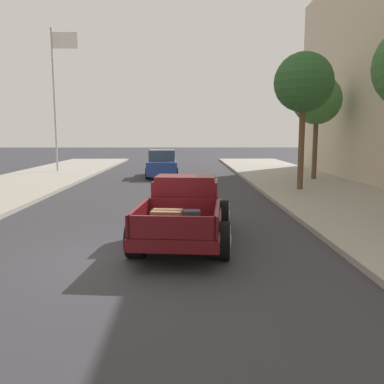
# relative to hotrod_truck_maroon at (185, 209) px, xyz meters

# --- Properties ---
(ground_plane) EXTENTS (140.00, 140.00, 0.00)m
(ground_plane) POSITION_rel_hotrod_truck_maroon_xyz_m (-1.16, -1.54, -0.75)
(ground_plane) COLOR #333338
(hotrod_truck_maroon) EXTENTS (2.49, 5.05, 1.58)m
(hotrod_truck_maroon) POSITION_rel_hotrod_truck_maroon_xyz_m (0.00, 0.00, 0.00)
(hotrod_truck_maroon) COLOR #510F14
(hotrod_truck_maroon) RESTS_ON ground
(car_background_blue) EXTENTS (2.01, 4.37, 1.65)m
(car_background_blue) POSITION_rel_hotrod_truck_maroon_xyz_m (-1.42, 14.73, 0.01)
(car_background_blue) COLOR #284293
(car_background_blue) RESTS_ON ground
(flagpole) EXTENTS (1.74, 0.16, 9.16)m
(flagpole) POSITION_rel_hotrod_truck_maroon_xyz_m (-8.29, 17.17, 5.02)
(flagpole) COLOR #B2B2B7
(flagpole) RESTS_ON sidewalk_left
(street_tree_second) EXTENTS (2.56, 2.56, 5.93)m
(street_tree_second) POSITION_rel_hotrod_truck_maroon_xyz_m (5.11, 8.02, 4.01)
(street_tree_second) COLOR brown
(street_tree_second) RESTS_ON sidewalk_right
(street_tree_third) EXTENTS (2.62, 2.62, 5.57)m
(street_tree_third) POSITION_rel_hotrod_truck_maroon_xyz_m (7.05, 12.17, 3.62)
(street_tree_third) COLOR brown
(street_tree_third) RESTS_ON sidewalk_right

